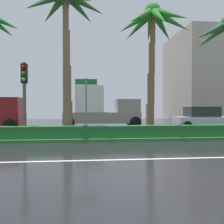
# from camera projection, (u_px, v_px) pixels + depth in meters

# --- Properties ---
(ground_plane) EXTENTS (90.00, 42.00, 0.10)m
(ground_plane) POSITION_uv_depth(u_px,v_px,m) (111.00, 136.00, 14.99)
(ground_plane) COLOR black
(near_lane_divider_stripe) EXTENTS (81.00, 0.14, 0.01)m
(near_lane_divider_stripe) POSITION_uv_depth(u_px,v_px,m) (133.00, 159.00, 8.03)
(near_lane_divider_stripe) COLOR white
(near_lane_divider_stripe) RESTS_ON ground_plane
(median_strip) EXTENTS (85.50, 4.00, 0.15)m
(median_strip) POSITION_uv_depth(u_px,v_px,m) (113.00, 136.00, 13.99)
(median_strip) COLOR #2D6B33
(median_strip) RESTS_ON ground_plane
(median_hedge) EXTENTS (76.50, 0.70, 0.60)m
(median_hedge) POSITION_uv_depth(u_px,v_px,m) (116.00, 132.00, 12.59)
(median_hedge) COLOR #1E6028
(median_hedge) RESTS_ON median_strip
(palm_tree_centre_left) EXTENTS (4.37, 4.27, 8.03)m
(palm_tree_centre_left) POSITION_uv_depth(u_px,v_px,m) (65.00, 15.00, 13.13)
(palm_tree_centre_left) COLOR brown
(palm_tree_centre_left) RESTS_ON median_strip
(palm_tree_centre) EXTENTS (4.35, 4.36, 7.40)m
(palm_tree_centre) POSITION_uv_depth(u_px,v_px,m) (153.00, 29.00, 13.93)
(palm_tree_centre) COLOR brown
(palm_tree_centre) RESTS_ON median_strip
(traffic_signal_median_left) EXTENTS (0.28, 0.43, 3.76)m
(traffic_signal_median_left) POSITION_uv_depth(u_px,v_px,m) (24.00, 86.00, 12.31)
(traffic_signal_median_left) COLOR #4C4C47
(traffic_signal_median_left) RESTS_ON median_strip
(street_name_sign) EXTENTS (1.10, 0.08, 3.00)m
(street_name_sign) POSITION_uv_depth(u_px,v_px,m) (86.00, 99.00, 12.51)
(street_name_sign) COLOR slate
(street_name_sign) RESTS_ON median_strip
(box_truck_following) EXTENTS (6.40, 2.64, 3.46)m
(box_truck_following) POSITION_uv_depth(u_px,v_px,m) (101.00, 109.00, 21.10)
(box_truck_following) COLOR gray
(box_truck_following) RESTS_ON ground_plane
(car_in_traffic_leading) EXTENTS (4.30, 2.02, 1.72)m
(car_in_traffic_leading) POSITION_uv_depth(u_px,v_px,m) (203.00, 118.00, 18.85)
(car_in_traffic_leading) COLOR silver
(car_in_traffic_leading) RESTS_ON ground_plane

